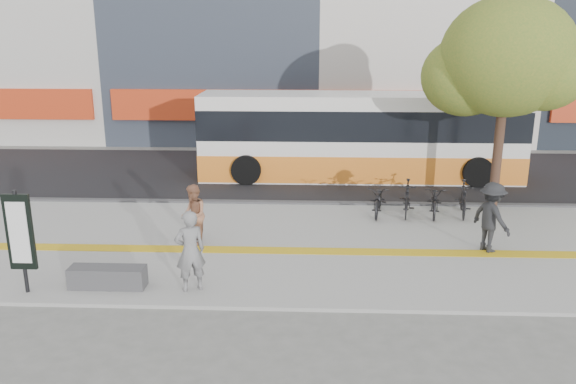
{
  "coord_description": "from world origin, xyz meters",
  "views": [
    {
      "loc": [
        1.66,
        -12.16,
        5.35
      ],
      "look_at": [
        1.09,
        2.0,
        1.3
      ],
      "focal_mm": 35.72,
      "sensor_mm": 36.0,
      "label": 1
    }
  ],
  "objects_px": {
    "bench": "(108,277)",
    "pedestrian_tan": "(194,215)",
    "seated_woman": "(190,251)",
    "bus": "(359,139)",
    "pedestrian_dark": "(491,217)",
    "signboard": "(20,234)",
    "street_tree": "(505,59)"
  },
  "relations": [
    {
      "from": "bus",
      "to": "pedestrian_dark",
      "type": "xyz_separation_m",
      "value": [
        2.64,
        -7.29,
        -0.55
      ]
    },
    {
      "from": "bench",
      "to": "street_tree",
      "type": "distance_m",
      "value": 12.23
    },
    {
      "from": "bus",
      "to": "seated_woman",
      "type": "relative_size",
      "value": 6.62
    },
    {
      "from": "pedestrian_tan",
      "to": "pedestrian_dark",
      "type": "xyz_separation_m",
      "value": [
        7.33,
        -0.2,
        0.1
      ]
    },
    {
      "from": "pedestrian_tan",
      "to": "pedestrian_dark",
      "type": "relative_size",
      "value": 0.89
    },
    {
      "from": "bench",
      "to": "pedestrian_tan",
      "type": "relative_size",
      "value": 1.04
    },
    {
      "from": "bench",
      "to": "seated_woman",
      "type": "distance_m",
      "value": 1.91
    },
    {
      "from": "pedestrian_tan",
      "to": "pedestrian_dark",
      "type": "height_order",
      "value": "pedestrian_dark"
    },
    {
      "from": "signboard",
      "to": "bus",
      "type": "bearing_deg",
      "value": 52.7
    },
    {
      "from": "bench",
      "to": "seated_woman",
      "type": "relative_size",
      "value": 0.92
    },
    {
      "from": "pedestrian_dark",
      "to": "bench",
      "type": "bearing_deg",
      "value": 76.66
    },
    {
      "from": "seated_woman",
      "to": "pedestrian_tan",
      "type": "bearing_deg",
      "value": -105.76
    },
    {
      "from": "signboard",
      "to": "bench",
      "type": "bearing_deg",
      "value": 10.81
    },
    {
      "from": "bus",
      "to": "pedestrian_dark",
      "type": "distance_m",
      "value": 7.78
    },
    {
      "from": "bench",
      "to": "bus",
      "type": "relative_size",
      "value": 0.14
    },
    {
      "from": "bench",
      "to": "pedestrian_tan",
      "type": "xyz_separation_m",
      "value": [
        1.33,
        2.6,
        0.55
      ]
    },
    {
      "from": "bus",
      "to": "signboard",
      "type": "bearing_deg",
      "value": -127.3
    },
    {
      "from": "street_tree",
      "to": "pedestrian_dark",
      "type": "distance_m",
      "value": 5.2
    },
    {
      "from": "seated_woman",
      "to": "pedestrian_tan",
      "type": "xyz_separation_m",
      "value": [
        -0.47,
        2.66,
        -0.1
      ]
    },
    {
      "from": "bus",
      "to": "seated_woman",
      "type": "distance_m",
      "value": 10.65
    },
    {
      "from": "bus",
      "to": "seated_woman",
      "type": "xyz_separation_m",
      "value": [
        -4.22,
        -9.76,
        -0.55
      ]
    },
    {
      "from": "seated_woman",
      "to": "pedestrian_dark",
      "type": "relative_size",
      "value": 1.0
    },
    {
      "from": "street_tree",
      "to": "pedestrian_tan",
      "type": "distance_m",
      "value": 9.82
    },
    {
      "from": "bench",
      "to": "pedestrian_tan",
      "type": "height_order",
      "value": "pedestrian_tan"
    },
    {
      "from": "street_tree",
      "to": "seated_woman",
      "type": "bearing_deg",
      "value": -142.69
    },
    {
      "from": "signboard",
      "to": "pedestrian_dark",
      "type": "height_order",
      "value": "signboard"
    },
    {
      "from": "bus",
      "to": "seated_woman",
      "type": "bearing_deg",
      "value": -113.39
    },
    {
      "from": "pedestrian_tan",
      "to": "bench",
      "type": "bearing_deg",
      "value": -46.22
    },
    {
      "from": "seated_woman",
      "to": "signboard",
      "type": "bearing_deg",
      "value": -21.6
    },
    {
      "from": "bench",
      "to": "bus",
      "type": "bearing_deg",
      "value": 58.17
    },
    {
      "from": "street_tree",
      "to": "bus",
      "type": "distance_m",
      "value": 6.06
    },
    {
      "from": "signboard",
      "to": "pedestrian_dark",
      "type": "bearing_deg",
      "value": 14.81
    }
  ]
}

